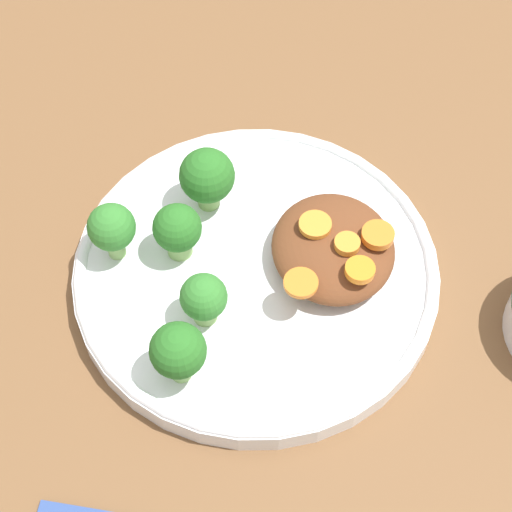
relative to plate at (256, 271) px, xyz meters
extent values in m
plane|color=brown|center=(0.00, 0.00, -0.01)|extent=(4.00, 4.00, 0.00)
cylinder|color=white|center=(0.00, 0.00, 0.00)|extent=(0.29, 0.29, 0.02)
torus|color=white|center=(0.00, 0.00, 0.01)|extent=(0.29, 0.29, 0.01)
ellipsoid|color=brown|center=(0.06, 0.00, 0.02)|extent=(0.10, 0.10, 0.03)
cylinder|color=#7FA85B|center=(-0.06, 0.02, 0.02)|extent=(0.02, 0.02, 0.02)
sphere|color=#286B23|center=(-0.06, 0.02, 0.04)|extent=(0.04, 0.04, 0.04)
cylinder|color=#7FA85B|center=(-0.04, -0.04, 0.02)|extent=(0.02, 0.02, 0.02)
sphere|color=#337A2D|center=(-0.04, -0.04, 0.04)|extent=(0.04, 0.04, 0.04)
cylinder|color=#7FA85B|center=(-0.06, -0.09, 0.02)|extent=(0.02, 0.02, 0.03)
sphere|color=#286B23|center=(-0.06, -0.09, 0.04)|extent=(0.04, 0.04, 0.04)
cylinder|color=#7FA85B|center=(-0.03, 0.07, 0.02)|extent=(0.02, 0.02, 0.02)
sphere|color=#286B23|center=(-0.03, 0.07, 0.04)|extent=(0.05, 0.05, 0.05)
cylinder|color=#7FA85B|center=(-0.11, 0.03, 0.02)|extent=(0.01, 0.01, 0.02)
sphere|color=#337A2D|center=(-0.11, 0.03, 0.04)|extent=(0.04, 0.04, 0.04)
cylinder|color=orange|center=(0.03, -0.04, 0.04)|extent=(0.03, 0.03, 0.00)
cylinder|color=orange|center=(0.05, 0.01, 0.04)|extent=(0.03, 0.03, 0.00)
cylinder|color=orange|center=(0.07, -0.03, 0.04)|extent=(0.02, 0.02, 0.01)
cylinder|color=orange|center=(0.09, -0.01, 0.04)|extent=(0.03, 0.03, 0.01)
cylinder|color=orange|center=(0.07, -0.01, 0.04)|extent=(0.02, 0.02, 0.01)
camera|label=1|loc=(-0.04, -0.36, 0.57)|focal=60.00mm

